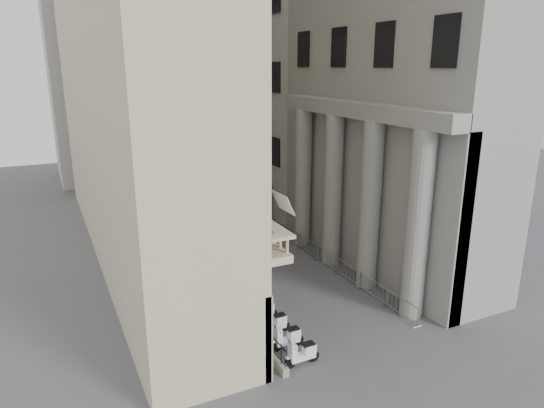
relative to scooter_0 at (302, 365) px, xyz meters
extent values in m
plane|color=#535356|center=(3.22, -4.54, 0.00)|extent=(120.00, 120.00, 0.00)
cube|color=beige|center=(3.22, 43.46, 15.00)|extent=(22.00, 10.00, 30.00)
cylinder|color=white|center=(-1.28, 14.08, 1.08)|extent=(0.06, 0.06, 2.17)
cylinder|color=white|center=(1.47, 14.08, 1.08)|extent=(0.06, 0.06, 2.17)
cylinder|color=white|center=(-1.28, 16.84, 1.08)|extent=(0.06, 0.06, 2.17)
cylinder|color=white|center=(1.47, 16.84, 1.08)|extent=(0.06, 0.06, 2.17)
cube|color=white|center=(0.09, 15.46, 2.22)|extent=(2.95, 2.95, 0.12)
cone|color=white|center=(0.09, 15.46, 2.71)|extent=(3.94, 3.94, 0.98)
cylinder|color=gray|center=(-0.98, 18.50, 4.39)|extent=(0.16, 0.16, 8.79)
cylinder|color=gray|center=(0.23, 17.98, 8.79)|extent=(2.47, 1.15, 0.12)
cube|color=gray|center=(1.34, 17.50, 8.73)|extent=(0.60, 0.44, 0.16)
cube|color=black|center=(-0.65, 11.39, 0.80)|extent=(0.41, 0.79, 1.61)
cube|color=#19E54C|center=(-0.53, 11.36, 0.98)|extent=(0.17, 0.57, 0.89)
imported|color=black|center=(2.46, 24.63, 0.96)|extent=(0.78, 0.58, 1.93)
imported|color=black|center=(3.50, 24.11, 0.94)|extent=(1.04, 0.88, 1.89)
imported|color=black|center=(2.57, 31.34, 0.83)|extent=(0.97, 0.89, 1.66)
camera|label=1|loc=(-9.41, -16.45, 12.93)|focal=32.00mm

